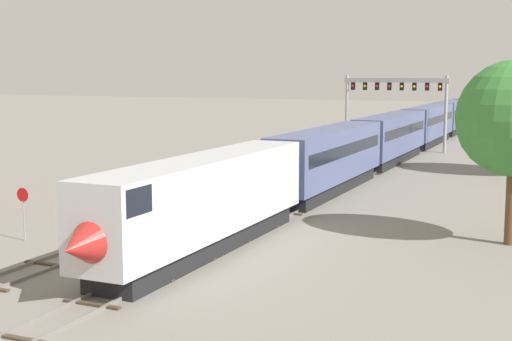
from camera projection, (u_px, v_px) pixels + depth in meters
The scene contains 6 objects.
ground_plane at pixel (134, 263), 34.21m from camera, with size 400.00×400.00×0.00m, color gray.
track_main at pixel (423, 146), 87.71m from camera, with size 2.60×200.00×0.16m.
track_near at pixel (329, 162), 71.82m from camera, with size 2.60×160.00×0.16m.
passenger_train at pixel (392, 136), 72.43m from camera, with size 3.04×99.78×4.80m.
signal_gantry at pixel (395, 95), 82.49m from camera, with size 12.10×0.49×8.69m.
stop_sign at pixel (23, 206), 38.53m from camera, with size 0.76×0.08×2.88m.
Camera 1 is at (18.81, -28.07, 9.00)m, focal length 50.50 mm.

